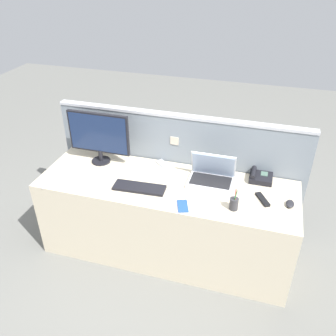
% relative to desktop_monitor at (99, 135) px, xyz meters
% --- Properties ---
extents(ground_plane, '(10.00, 10.00, 0.00)m').
position_rel_desktop_monitor_xyz_m(ground_plane, '(0.66, -0.18, -0.99)').
color(ground_plane, slate).
extents(desk, '(2.12, 0.69, 0.73)m').
position_rel_desktop_monitor_xyz_m(desk, '(0.66, -0.18, -0.63)').
color(desk, beige).
rests_on(desk, ground_plane).
extents(cubicle_divider, '(2.22, 0.08, 1.18)m').
position_rel_desktop_monitor_xyz_m(cubicle_divider, '(0.66, 0.21, -0.40)').
color(cubicle_divider, gray).
rests_on(cubicle_divider, ground_plane).
extents(desktop_monitor, '(0.55, 0.17, 0.46)m').
position_rel_desktop_monitor_xyz_m(desktop_monitor, '(0.00, 0.00, 0.00)').
color(desktop_monitor, black).
rests_on(desktop_monitor, desk).
extents(laptop, '(0.37, 0.26, 0.24)m').
position_rel_desktop_monitor_xyz_m(laptop, '(1.01, -0.04, -0.20)').
color(laptop, silver).
rests_on(laptop, desk).
extents(desk_phone, '(0.18, 0.19, 0.08)m').
position_rel_desktop_monitor_xyz_m(desk_phone, '(1.39, 0.10, -0.24)').
color(desk_phone, black).
rests_on(desk_phone, desk).
extents(keyboard_main, '(0.42, 0.16, 0.02)m').
position_rel_desktop_monitor_xyz_m(keyboard_main, '(0.48, -0.31, -0.25)').
color(keyboard_main, black).
rests_on(keyboard_main, desk).
extents(computer_mouse_right_hand, '(0.06, 0.10, 0.03)m').
position_rel_desktop_monitor_xyz_m(computer_mouse_right_hand, '(1.63, -0.20, -0.25)').
color(computer_mouse_right_hand, '#232328').
rests_on(computer_mouse_right_hand, desk).
extents(pen_cup, '(0.07, 0.07, 0.18)m').
position_rel_desktop_monitor_xyz_m(pen_cup, '(1.23, -0.36, -0.21)').
color(pen_cup, '#333338').
rests_on(pen_cup, desk).
extents(cell_phone_white_slab, '(0.14, 0.15, 0.01)m').
position_rel_desktop_monitor_xyz_m(cell_phone_white_slab, '(-0.25, -0.46, -0.26)').
color(cell_phone_white_slab, silver).
rests_on(cell_phone_white_slab, desk).
extents(cell_phone_blue_case, '(0.12, 0.16, 0.01)m').
position_rel_desktop_monitor_xyz_m(cell_phone_blue_case, '(0.87, -0.43, -0.26)').
color(cell_phone_blue_case, blue).
rests_on(cell_phone_blue_case, desk).
extents(cell_phone_silver_slab, '(0.15, 0.15, 0.01)m').
position_rel_desktop_monitor_xyz_m(cell_phone_silver_slab, '(0.54, 0.10, -0.26)').
color(cell_phone_silver_slab, '#B7BAC1').
rests_on(cell_phone_silver_slab, desk).
extents(tv_remote, '(0.12, 0.17, 0.02)m').
position_rel_desktop_monitor_xyz_m(tv_remote, '(1.43, -0.19, -0.25)').
color(tv_remote, black).
rests_on(tv_remote, desk).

